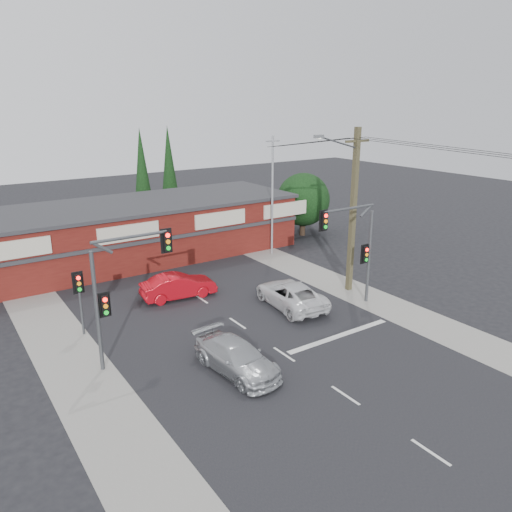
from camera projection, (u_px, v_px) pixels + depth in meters
ground at (266, 343)px, 24.66m from camera, size 120.00×120.00×0.00m
road_strip at (216, 309)px, 28.61m from camera, size 14.00×70.00×0.01m
verge_left at (63, 348)px, 24.07m from camera, size 3.00×70.00×0.02m
verge_right at (327, 280)px, 33.16m from camera, size 3.00×70.00×0.02m
stop_line at (339, 336)px, 25.35m from camera, size 6.50×0.35×0.01m
white_suv at (291, 294)px, 28.83m from camera, size 2.97×5.47×1.46m
silver_suv at (236, 357)px, 21.85m from camera, size 2.38×4.92×1.38m
red_sedan at (178, 286)px, 30.09m from camera, size 4.63×2.03×1.48m
lane_dashes at (237, 323)px, 26.77m from camera, size 0.12×42.94×0.01m
shop_building at (123, 232)px, 36.92m from camera, size 27.30×8.40×4.22m
tree_cluster at (302, 202)px, 43.85m from camera, size 5.90×5.10×5.50m
conifer_near at (142, 171)px, 43.86m from camera, size 1.80×1.80×9.25m
conifer_far at (169, 166)px, 47.32m from camera, size 1.80×1.80×9.25m
traffic_mast_left at (119, 282)px, 21.64m from camera, size 3.77×0.27×5.97m
traffic_mast_right at (356, 240)px, 27.95m from camera, size 3.96×0.27×5.97m
pedestal_signal at (79, 290)px, 24.84m from camera, size 0.55×0.27×3.38m
utility_pole at (352, 206)px, 29.88m from camera, size 4.38×0.59×10.00m
steel_pole at (272, 194)px, 37.55m from camera, size 1.20×0.16×9.00m
power_lines at (437, 152)px, 24.54m from camera, size 2.01×29.00×1.22m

